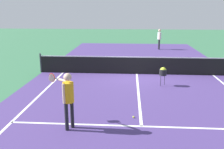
{
  "coord_description": "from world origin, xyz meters",
  "views": [
    {
      "loc": [
        -0.4,
        -13.54,
        3.52
      ],
      "look_at": [
        -1.08,
        -4.02,
        1.0
      ],
      "focal_mm": 40.64,
      "sensor_mm": 36.0,
      "label": 1
    }
  ],
  "objects_px": {
    "player_near": "(68,94)",
    "ball_hopper": "(163,72)",
    "net": "(137,65)",
    "player_far": "(159,37)",
    "tennis_ball_mid_court": "(134,117)"
  },
  "relations": [
    {
      "from": "net",
      "to": "ball_hopper",
      "type": "distance_m",
      "value": 2.39
    },
    {
      "from": "player_far",
      "to": "net",
      "type": "bearing_deg",
      "value": -103.77
    },
    {
      "from": "player_near",
      "to": "tennis_ball_mid_court",
      "type": "bearing_deg",
      "value": 24.57
    },
    {
      "from": "player_near",
      "to": "tennis_ball_mid_court",
      "type": "distance_m",
      "value": 2.37
    },
    {
      "from": "net",
      "to": "player_near",
      "type": "xyz_separation_m",
      "value": [
        -2.17,
        -6.68,
        0.59
      ]
    },
    {
      "from": "player_near",
      "to": "ball_hopper",
      "type": "xyz_separation_m",
      "value": [
        3.32,
        4.59,
        -0.4
      ]
    },
    {
      "from": "ball_hopper",
      "to": "player_far",
      "type": "bearing_deg",
      "value": 84.81
    },
    {
      "from": "player_near",
      "to": "player_far",
      "type": "relative_size",
      "value": 0.98
    },
    {
      "from": "player_near",
      "to": "tennis_ball_mid_court",
      "type": "height_order",
      "value": "player_near"
    },
    {
      "from": "tennis_ball_mid_court",
      "to": "ball_hopper",
      "type": "bearing_deg",
      "value": 69.55
    },
    {
      "from": "ball_hopper",
      "to": "tennis_ball_mid_court",
      "type": "relative_size",
      "value": 13.25
    },
    {
      "from": "net",
      "to": "player_near",
      "type": "distance_m",
      "value": 7.05
    },
    {
      "from": "net",
      "to": "tennis_ball_mid_court",
      "type": "height_order",
      "value": "net"
    },
    {
      "from": "net",
      "to": "ball_hopper",
      "type": "height_order",
      "value": "net"
    },
    {
      "from": "ball_hopper",
      "to": "tennis_ball_mid_court",
      "type": "height_order",
      "value": "ball_hopper"
    }
  ]
}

